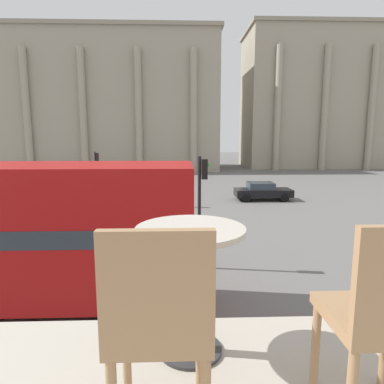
{
  "coord_description": "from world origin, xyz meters",
  "views": [
    {
      "loc": [
        1.05,
        -2.14,
        4.78
      ],
      "look_at": [
        1.7,
        15.85,
        1.83
      ],
      "focal_mm": 32.0,
      "sensor_mm": 36.0,
      "label": 1
    }
  ],
  "objects": [
    {
      "name": "car_black",
      "position": [
        7.27,
        23.03,
        0.7
      ],
      "size": [
        4.2,
        1.93,
        1.35
      ],
      "rotation": [
        0.0,
        0.0,
        5.83
      ],
      "color": "black",
      "rests_on": "ground_plane"
    },
    {
      "name": "pedestrian_blue",
      "position": [
        -8.63,
        27.76,
        0.96
      ],
      "size": [
        0.32,
        0.32,
        1.68
      ],
      "rotation": [
        0.0,
        0.0,
        2.75
      ],
      "color": "#282B33",
      "rests_on": "ground_plane"
    },
    {
      "name": "traffic_light_near",
      "position": [
        1.82,
        9.79,
        2.65
      ],
      "size": [
        0.42,
        0.24,
        4.08
      ],
      "color": "black",
      "rests_on": "ground_plane"
    },
    {
      "name": "traffic_light_mid",
      "position": [
        -3.72,
        18.75,
        2.13
      ],
      "size": [
        0.42,
        0.24,
        3.23
      ],
      "color": "black",
      "rests_on": "ground_plane"
    },
    {
      "name": "pedestrian_white",
      "position": [
        -5.45,
        10.44,
        0.97
      ],
      "size": [
        0.32,
        0.32,
        1.68
      ],
      "rotation": [
        0.0,
        0.0,
        1.37
      ],
      "color": "#282B33",
      "rests_on": "ground_plane"
    },
    {
      "name": "pedestrian_yellow",
      "position": [
        1.3,
        20.66,
        1.0
      ],
      "size": [
        0.32,
        0.32,
        1.73
      ],
      "rotation": [
        0.0,
        0.0,
        0.1
      ],
      "color": "#282B33",
      "rests_on": "ground_plane"
    },
    {
      "name": "pedestrian_black",
      "position": [
        -0.34,
        30.68,
        0.93
      ],
      "size": [
        0.32,
        0.32,
        1.63
      ],
      "rotation": [
        0.0,
        0.0,
        4.06
      ],
      "color": "#282B33",
      "rests_on": "ground_plane"
    },
    {
      "name": "plaza_building_left",
      "position": [
        -11.17,
        49.53,
        9.44
      ],
      "size": [
        35.74,
        14.04,
        18.87
      ],
      "color": "#A39984",
      "rests_on": "ground_plane"
    },
    {
      "name": "plaza_building_right",
      "position": [
        27.96,
        51.78,
        10.29
      ],
      "size": [
        33.8,
        12.03,
        20.58
      ],
      "color": "#A39984",
      "rests_on": "ground_plane"
    },
    {
      "name": "traffic_light_far",
      "position": [
        -5.92,
        26.72,
        2.3
      ],
      "size": [
        0.42,
        0.24,
        3.49
      ],
      "color": "black",
      "rests_on": "ground_plane"
    },
    {
      "name": "cafe_chair_0",
      "position": [
        0.97,
        -0.93,
        4.08
      ],
      "size": [
        0.4,
        0.4,
        0.91
      ],
      "rotation": [
        0.0,
        0.0,
        -0.09
      ],
      "color": "#A87F56",
      "rests_on": "cafe_floor_slab"
    },
    {
      "name": "cafe_dining_table",
      "position": [
        1.11,
        -0.35,
        4.1
      ],
      "size": [
        0.6,
        0.6,
        0.73
      ],
      "color": "#2D2D30",
      "rests_on": "cafe_floor_slab"
    }
  ]
}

